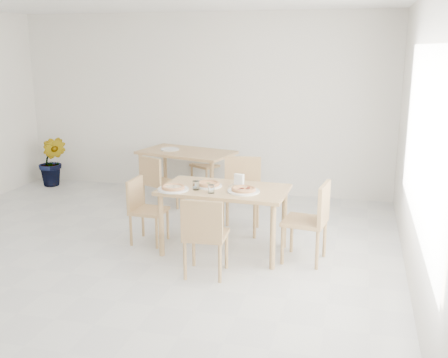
% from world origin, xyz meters
% --- Properties ---
extents(room, '(7.28, 7.00, 7.00)m').
position_xyz_m(room, '(2.98, 0.30, 1.50)').
color(room, silver).
rests_on(room, ground).
extents(main_table, '(1.43, 0.85, 0.75)m').
position_xyz_m(main_table, '(1.02, 0.99, 0.66)').
color(main_table, tan).
rests_on(main_table, ground).
extents(chair_south, '(0.44, 0.44, 0.84)m').
position_xyz_m(chair_south, '(1.00, 0.27, 0.49)').
color(chair_south, tan).
rests_on(chair_south, ground).
extents(chair_north, '(0.50, 0.50, 0.93)m').
position_xyz_m(chair_north, '(1.05, 1.76, 0.54)').
color(chair_north, tan).
rests_on(chair_north, ground).
extents(chair_west, '(0.40, 0.40, 0.78)m').
position_xyz_m(chair_west, '(0.02, 1.05, 0.45)').
color(chair_west, tan).
rests_on(chair_west, ground).
extents(chair_east, '(0.49, 0.49, 0.89)m').
position_xyz_m(chair_east, '(2.01, 0.95, 0.51)').
color(chair_east, tan).
rests_on(chair_east, ground).
extents(plate_margherita, '(0.30, 0.30, 0.02)m').
position_xyz_m(plate_margherita, '(0.83, 1.01, 0.76)').
color(plate_margherita, white).
rests_on(plate_margherita, main_table).
extents(plate_mushroom, '(0.34, 0.34, 0.02)m').
position_xyz_m(plate_mushroom, '(0.50, 0.77, 0.76)').
color(plate_mushroom, white).
rests_on(plate_mushroom, main_table).
extents(plate_pepperoni, '(0.35, 0.35, 0.02)m').
position_xyz_m(plate_pepperoni, '(1.27, 0.89, 0.76)').
color(plate_pepperoni, white).
rests_on(plate_pepperoni, main_table).
extents(pizza_margherita, '(0.30, 0.30, 0.03)m').
position_xyz_m(pizza_margherita, '(0.83, 1.01, 0.78)').
color(pizza_margherita, '#F0B171').
rests_on(pizza_margherita, plate_margherita).
extents(pizza_mushroom, '(0.30, 0.30, 0.03)m').
position_xyz_m(pizza_mushroom, '(0.50, 0.77, 0.78)').
color(pizza_mushroom, '#F0B171').
rests_on(pizza_mushroom, plate_mushroom).
extents(pizza_pepperoni, '(0.31, 0.31, 0.03)m').
position_xyz_m(pizza_pepperoni, '(1.27, 0.89, 0.78)').
color(pizza_pepperoni, '#F0B171').
rests_on(pizza_pepperoni, plate_pepperoni).
extents(tumbler_a, '(0.07, 0.07, 0.09)m').
position_xyz_m(tumbler_a, '(0.94, 0.76, 0.80)').
color(tumbler_a, white).
rests_on(tumbler_a, main_table).
extents(tumbler_b, '(0.07, 0.07, 0.10)m').
position_xyz_m(tumbler_b, '(0.74, 0.85, 0.80)').
color(tumbler_b, white).
rests_on(tumbler_b, main_table).
extents(napkin_holder, '(0.13, 0.08, 0.13)m').
position_xyz_m(napkin_holder, '(1.16, 1.14, 0.81)').
color(napkin_holder, silver).
rests_on(napkin_holder, main_table).
extents(fork_a, '(0.07, 0.16, 0.01)m').
position_xyz_m(fork_a, '(0.65, 1.24, 0.75)').
color(fork_a, silver).
rests_on(fork_a, main_table).
extents(fork_b, '(0.04, 0.17, 0.01)m').
position_xyz_m(fork_b, '(1.07, 1.10, 0.75)').
color(fork_b, silver).
rests_on(fork_b, main_table).
extents(second_table, '(1.52, 1.09, 0.75)m').
position_xyz_m(second_table, '(-0.06, 2.90, 0.66)').
color(second_table, tan).
rests_on(second_table, ground).
extents(chair_back_s, '(0.52, 0.52, 0.79)m').
position_xyz_m(chair_back_s, '(-0.29, 2.23, 0.46)').
color(chair_back_s, tan).
rests_on(chair_back_s, ground).
extents(chair_back_n, '(0.55, 0.55, 0.82)m').
position_xyz_m(chair_back_n, '(0.12, 3.57, 0.47)').
color(chair_back_n, tan).
rests_on(chair_back_n, ground).
extents(plate_empty, '(0.28, 0.28, 0.02)m').
position_xyz_m(plate_empty, '(-0.34, 2.94, 0.76)').
color(plate_empty, white).
rests_on(plate_empty, second_table).
extents(potted_plant, '(0.53, 0.47, 0.84)m').
position_xyz_m(potted_plant, '(-2.48, 3.10, 0.42)').
color(potted_plant, '#256E21').
rests_on(potted_plant, ground).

